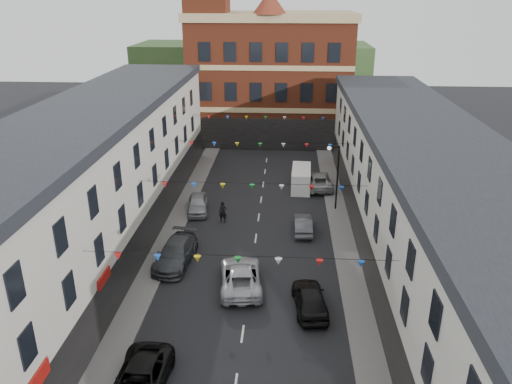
% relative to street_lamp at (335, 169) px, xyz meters
% --- Properties ---
extents(ground, '(160.00, 160.00, 0.00)m').
position_rel_street_lamp_xyz_m(ground, '(-6.55, -14.00, -3.90)').
color(ground, black).
rests_on(ground, ground).
extents(pavement_left, '(1.80, 64.00, 0.15)m').
position_rel_street_lamp_xyz_m(pavement_left, '(-13.45, -12.00, -3.83)').
color(pavement_left, '#605E5B').
rests_on(pavement_left, ground).
extents(pavement_right, '(1.80, 64.00, 0.15)m').
position_rel_street_lamp_xyz_m(pavement_right, '(0.35, -12.00, -3.83)').
color(pavement_right, '#605E5B').
rests_on(pavement_right, ground).
extents(terrace_left, '(8.40, 56.00, 10.70)m').
position_rel_street_lamp_xyz_m(terrace_left, '(-18.33, -13.00, 1.44)').
color(terrace_left, beige).
rests_on(terrace_left, ground).
extents(terrace_right, '(8.40, 56.00, 9.70)m').
position_rel_street_lamp_xyz_m(terrace_right, '(5.23, -13.00, 0.95)').
color(terrace_right, silver).
rests_on(terrace_right, ground).
extents(civic_building, '(20.60, 13.30, 18.50)m').
position_rel_street_lamp_xyz_m(civic_building, '(-6.55, 23.95, 4.23)').
color(civic_building, maroon).
rests_on(civic_building, ground).
extents(clock_tower, '(5.60, 5.60, 30.00)m').
position_rel_street_lamp_xyz_m(clock_tower, '(-14.05, 21.00, 11.03)').
color(clock_tower, maroon).
rests_on(clock_tower, ground).
extents(distant_hill, '(40.00, 14.00, 10.00)m').
position_rel_street_lamp_xyz_m(distant_hill, '(-10.55, 48.00, 1.10)').
color(distant_hill, '#2F5025').
rests_on(distant_hill, ground).
extents(street_lamp, '(1.10, 0.36, 6.00)m').
position_rel_street_lamp_xyz_m(street_lamp, '(0.00, 0.00, 0.00)').
color(street_lamp, black).
rests_on(street_lamp, ground).
extents(car_left_c, '(2.53, 5.37, 1.48)m').
position_rel_street_lamp_xyz_m(car_left_c, '(-11.11, -22.86, -3.16)').
color(car_left_c, black).
rests_on(car_left_c, ground).
extents(car_left_d, '(2.75, 5.80, 1.63)m').
position_rel_street_lamp_xyz_m(car_left_d, '(-12.05, -10.26, -3.09)').
color(car_left_d, '#3E4146').
rests_on(car_left_d, ground).
extents(car_left_e, '(2.30, 4.53, 1.48)m').
position_rel_street_lamp_xyz_m(car_left_e, '(-12.05, -1.08, -3.16)').
color(car_left_e, '#9B9DA3').
rests_on(car_left_e, ground).
extents(car_right_d, '(2.38, 4.85, 1.59)m').
position_rel_street_lamp_xyz_m(car_right_d, '(-2.63, -15.39, -3.11)').
color(car_right_d, black).
rests_on(car_right_d, ground).
extents(car_right_e, '(1.48, 4.05, 1.33)m').
position_rel_street_lamp_xyz_m(car_right_e, '(-2.79, -4.55, -3.24)').
color(car_right_e, '#515459').
rests_on(car_right_e, ground).
extents(car_right_f, '(2.93, 5.61, 1.51)m').
position_rel_street_lamp_xyz_m(car_right_f, '(-1.05, 5.56, -3.15)').
color(car_right_f, '#ABADAF').
rests_on(car_right_f, ground).
extents(moving_car, '(3.28, 6.00, 1.59)m').
position_rel_street_lamp_xyz_m(moving_car, '(-7.09, -13.04, -3.11)').
color(moving_car, silver).
rests_on(moving_car, ground).
extents(white_van, '(2.01, 4.79, 2.09)m').
position_rel_street_lamp_xyz_m(white_van, '(-2.75, 5.19, -2.86)').
color(white_van, white).
rests_on(white_van, ground).
extents(pedestrian, '(0.74, 0.53, 1.88)m').
position_rel_street_lamp_xyz_m(pedestrian, '(-9.52, -3.14, -2.96)').
color(pedestrian, black).
rests_on(pedestrian, ground).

